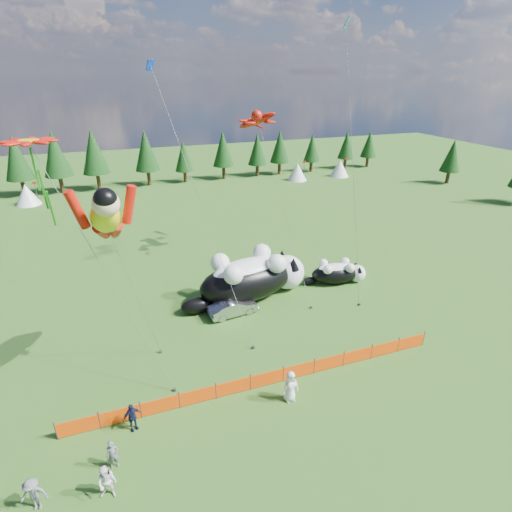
{
  "coord_description": "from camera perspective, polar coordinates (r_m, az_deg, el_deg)",
  "views": [
    {
      "loc": [
        -6.56,
        -19.45,
        16.4
      ],
      "look_at": [
        1.85,
        4.0,
        4.88
      ],
      "focal_mm": 28.0,
      "sensor_mm": 36.0,
      "label": 1
    }
  ],
  "objects": [
    {
      "name": "spectator_e",
      "position": [
        22.77,
        4.93,
        -18.07
      ],
      "size": [
        0.92,
        0.6,
        1.88
      ],
      "primitive_type": "imported",
      "rotation": [
        0.0,
        0.0,
        0.0
      ],
      "color": "white",
      "rests_on": "ground"
    },
    {
      "name": "spectator_b",
      "position": [
        20.09,
        -20.51,
        -28.04
      ],
      "size": [
        0.95,
        0.76,
        1.71
      ],
      "primitive_type": "imported",
      "rotation": [
        0.0,
        0.0,
        -0.37
      ],
      "color": "white",
      "rests_on": "ground"
    },
    {
      "name": "cat_small",
      "position": [
        34.54,
        11.65,
        -2.31
      ],
      "size": [
        5.48,
        2.7,
        1.99
      ],
      "rotation": [
        0.0,
        0.0,
        -0.2
      ],
      "color": "black",
      "rests_on": "ground"
    },
    {
      "name": "festival_tents",
      "position": [
        63.78,
        -3.24,
        11.18
      ],
      "size": [
        50.0,
        3.2,
        2.8
      ],
      "primitive_type": null,
      "color": "white",
      "rests_on": "ground"
    },
    {
      "name": "diamond_kite_b",
      "position": [
        32.05,
        12.82,
        28.11
      ],
      "size": [
        0.77,
        6.12,
        20.48
      ],
      "color": "#0D9C8D",
      "rests_on": "ground"
    },
    {
      "name": "safety_fence",
      "position": [
        23.8,
        1.57,
        -17.1
      ],
      "size": [
        22.06,
        0.06,
        1.1
      ],
      "color": "#262626",
      "rests_on": "ground"
    },
    {
      "name": "diamond_kite_a",
      "position": [
        26.69,
        -13.74,
        22.3
      ],
      "size": [
        4.5,
        7.5,
        18.51
      ],
      "color": "#0B31A8",
      "rests_on": "ground"
    },
    {
      "name": "car",
      "position": [
        29.7,
        -3.28,
        -7.34
      ],
      "size": [
        3.83,
        1.74,
        1.22
      ],
      "primitive_type": "imported",
      "rotation": [
        0.0,
        0.0,
        1.7
      ],
      "color": "#AAABAF",
      "rests_on": "ground"
    },
    {
      "name": "spectator_d",
      "position": [
        20.89,
        -29.19,
        -27.61
      ],
      "size": [
        1.15,
        0.74,
        1.66
      ],
      "primitive_type": "imported",
      "rotation": [
        0.0,
        0.0,
        -0.19
      ],
      "color": "#5E5F63",
      "rests_on": "ground"
    },
    {
      "name": "spectator_a",
      "position": [
        21.02,
        -19.78,
        -25.17
      ],
      "size": [
        0.56,
        0.37,
        1.54
      ],
      "primitive_type": "imported",
      "rotation": [
        0.0,
        0.0,
        0.0
      ],
      "color": "#5E5F63",
      "rests_on": "ground"
    },
    {
      "name": "superhero_kite",
      "position": [
        21.11,
        -20.65,
        5.14
      ],
      "size": [
        4.46,
        4.88,
        12.18
      ],
      "color": "yellow",
      "rests_on": "ground"
    },
    {
      "name": "cat_large",
      "position": [
        31.28,
        -0.48,
        -2.97
      ],
      "size": [
        10.56,
        4.99,
        3.83
      ],
      "rotation": [
        0.0,
        0.0,
        0.17
      ],
      "color": "black",
      "rests_on": "ground"
    },
    {
      "name": "spectator_c",
      "position": [
        22.26,
        -17.29,
        -21.12
      ],
      "size": [
        1.04,
        0.75,
        1.6
      ],
      "primitive_type": "imported",
      "rotation": [
        0.0,
        0.0,
        0.32
      ],
      "color": "#131934",
      "rests_on": "ground"
    },
    {
      "name": "tree_line",
      "position": [
        65.96,
        -14.04,
        13.28
      ],
      "size": [
        90.0,
        4.0,
        8.0
      ],
      "primitive_type": null,
      "color": "black",
      "rests_on": "ground"
    },
    {
      "name": "ground",
      "position": [
        26.27,
        -0.87,
        -13.81
      ],
      "size": [
        160.0,
        160.0,
        0.0
      ],
      "primitive_type": "plane",
      "color": "#143509",
      "rests_on": "ground"
    },
    {
      "name": "gecko_kite",
      "position": [
        36.29,
        0.14,
        18.8
      ],
      "size": [
        5.56,
        14.29,
        16.58
      ],
      "color": "#BB1209",
      "rests_on": "ground"
    },
    {
      "name": "flower_kite",
      "position": [
        22.88,
        -29.6,
        13.61
      ],
      "size": [
        7.0,
        6.38,
        14.89
      ],
      "color": "#BB1209",
      "rests_on": "ground"
    }
  ]
}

